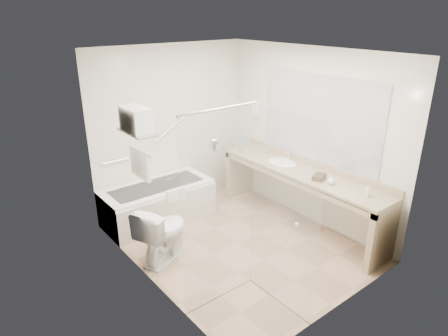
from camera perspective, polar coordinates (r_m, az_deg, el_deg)
floor at (r=5.49m, az=1.98°, el=-10.66°), size 3.20×3.20×0.00m
ceiling at (r=4.66m, az=2.39°, el=16.28°), size 2.60×3.20×0.10m
wall_back at (r=6.18m, az=-7.55°, el=5.66°), size 2.60×0.10×2.50m
wall_front at (r=3.96m, az=17.39°, el=-4.63°), size 2.60×0.10×2.50m
wall_left at (r=4.27m, az=-11.26°, el=-2.07°), size 0.10×3.20×2.50m
wall_right at (r=5.83m, az=11.97°, el=4.38°), size 0.10×3.20×2.50m
bathtub at (r=6.01m, az=-9.37°, el=-4.92°), size 1.60×0.73×0.59m
grab_bar_short at (r=5.84m, az=-15.17°, el=0.99°), size 0.40×0.03×0.03m
grab_bar_long at (r=6.12m, az=-7.75°, el=5.50°), size 0.53×0.03×0.33m
shower_enclosure at (r=4.00m, az=3.85°, el=-6.33°), size 0.96×0.91×2.11m
towel_shelf at (r=4.45m, az=-12.36°, el=5.74°), size 0.24×0.55×0.81m
vanity_counter at (r=5.75m, az=10.86°, el=-2.28°), size 0.55×2.70×0.95m
sink at (r=5.95m, az=8.30°, el=0.59°), size 0.40×0.52×0.14m
faucet at (r=6.01m, az=9.31°, el=1.88°), size 0.03×0.03×0.14m
mirror at (r=5.65m, az=13.31°, el=6.89°), size 0.02×2.00×1.20m
hairdryer_unit at (r=6.43m, az=4.63°, el=8.26°), size 0.08×0.10×0.18m
toilet at (r=5.06m, az=-8.70°, el=-9.09°), size 0.86×0.69×0.74m
amenity_basket at (r=5.41m, az=13.44°, el=-1.26°), size 0.23×0.19×0.07m
soap_bottle_a at (r=5.10m, az=19.72°, el=-3.47°), size 0.09×0.15×0.06m
soap_bottle_b at (r=5.29m, az=15.08°, el=-1.77°), size 0.11×0.14×0.10m
water_bottle_left at (r=6.13m, az=5.42°, el=2.60°), size 0.06×0.06×0.20m
water_bottle_mid at (r=6.33m, az=2.28°, el=3.36°), size 0.07×0.07×0.21m
water_bottle_right at (r=6.47m, az=2.86°, el=3.65°), size 0.06×0.06×0.18m
drinking_glass_near at (r=6.32m, az=2.49°, el=2.84°), size 0.09×0.09×0.09m
drinking_glass_far at (r=5.81m, az=8.16°, el=0.81°), size 0.06×0.06×0.08m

